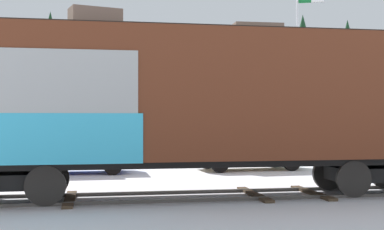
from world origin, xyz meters
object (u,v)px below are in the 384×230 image
object	(u,v)px
flagpole	(302,45)
parked_car_blue	(72,150)
parked_car_tan	(248,147)
freight_car	(201,99)
parked_car_green	(381,147)

from	to	relation	value
flagpole	parked_car_blue	xyz separation A→B (m)	(-12.34, -6.54, -5.12)
parked_car_tan	flagpole	bearing A→B (deg)	50.32
flagpole	parked_car_blue	distance (m)	14.87
freight_car	parked_car_green	distance (m)	11.77
flagpole	parked_car_blue	world-z (taller)	flagpole
freight_car	flagpole	world-z (taller)	flagpole
parked_car_green	parked_car_tan	bearing A→B (deg)	-178.99
flagpole	parked_car_blue	bearing A→B (deg)	-152.07
parked_car_blue	parked_car_green	world-z (taller)	parked_car_blue
parked_car_tan	parked_car_green	xyz separation A→B (m)	(5.95, 0.10, -0.08)
parked_car_green	freight_car	bearing A→B (deg)	-145.72
freight_car	parked_car_blue	size ratio (longest dim) A/B	3.19
parked_car_blue	parked_car_tan	size ratio (longest dim) A/B	1.01
parked_car_blue	parked_car_tan	bearing A→B (deg)	-3.21
freight_car	parked_car_tan	bearing A→B (deg)	60.34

